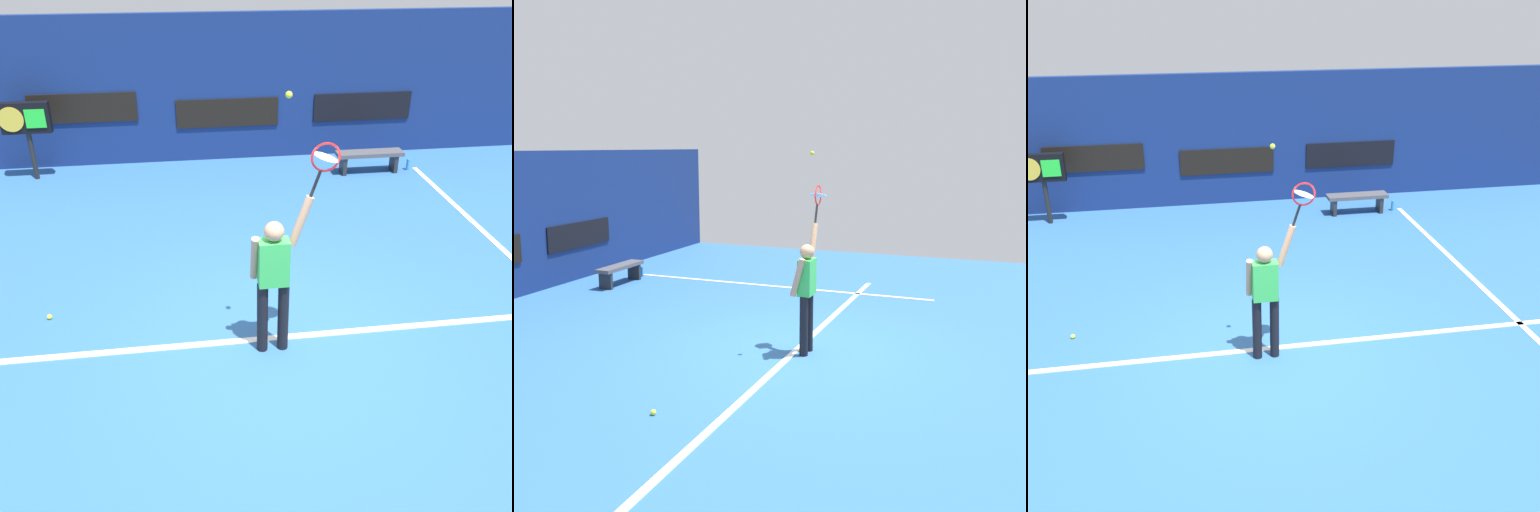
# 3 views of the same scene
# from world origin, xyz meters

# --- Properties ---
(ground_plane) EXTENTS (18.00, 18.00, 0.00)m
(ground_plane) POSITION_xyz_m (0.00, 0.00, 0.00)
(ground_plane) COLOR #2D609E
(back_wall) EXTENTS (18.00, 0.20, 3.04)m
(back_wall) POSITION_xyz_m (0.00, 6.75, 1.52)
(back_wall) COLOR navy
(back_wall) RESTS_ON ground_plane
(sponsor_banner_center) EXTENTS (2.20, 0.03, 0.60)m
(sponsor_banner_center) POSITION_xyz_m (0.00, 6.63, 1.04)
(sponsor_banner_center) COLOR black
(sponsor_banner_portside) EXTENTS (2.20, 0.03, 0.60)m
(sponsor_banner_portside) POSITION_xyz_m (-3.00, 6.63, 1.25)
(sponsor_banner_portside) COLOR black
(sponsor_banner_starboard) EXTENTS (2.20, 0.03, 0.60)m
(sponsor_banner_starboard) POSITION_xyz_m (3.00, 6.63, 1.06)
(sponsor_banner_starboard) COLOR black
(court_baseline) EXTENTS (10.00, 0.10, 0.01)m
(court_baseline) POSITION_xyz_m (0.00, 0.11, 0.01)
(court_baseline) COLOR white
(court_baseline) RESTS_ON ground_plane
(court_sideline) EXTENTS (0.10, 7.00, 0.01)m
(court_sideline) POSITION_xyz_m (3.91, 2.00, 0.01)
(court_sideline) COLOR white
(court_sideline) RESTS_ON ground_plane
(tennis_player) EXTENTS (0.67, 0.31, 1.98)m
(tennis_player) POSITION_xyz_m (-0.12, -0.07, 1.01)
(tennis_player) COLOR black
(tennis_player) RESTS_ON ground_plane
(tennis_racket) EXTENTS (0.40, 0.27, 0.63)m
(tennis_racket) POSITION_xyz_m (0.38, -0.07, 2.35)
(tennis_racket) COLOR black
(tennis_ball) EXTENTS (0.07, 0.07, 0.07)m
(tennis_ball) POSITION_xyz_m (-0.01, -0.09, 3.03)
(tennis_ball) COLOR #CCE033
(scoreboard_clock) EXTENTS (0.96, 0.20, 1.56)m
(scoreboard_clock) POSITION_xyz_m (-4.02, 6.00, 1.20)
(scoreboard_clock) COLOR black
(scoreboard_clock) RESTS_ON ground_plane
(court_bench) EXTENTS (1.40, 0.36, 0.45)m
(court_bench) POSITION_xyz_m (2.84, 5.41, 0.34)
(court_bench) COLOR #4C4C51
(court_bench) RESTS_ON ground_plane
(water_bottle) EXTENTS (0.07, 0.07, 0.24)m
(water_bottle) POSITION_xyz_m (3.71, 5.41, 0.12)
(water_bottle) COLOR #338CD8
(water_bottle) RESTS_ON ground_plane
(spare_ball) EXTENTS (0.07, 0.07, 0.07)m
(spare_ball) POSITION_xyz_m (-2.89, 0.91, 0.03)
(spare_ball) COLOR #CCE033
(spare_ball) RESTS_ON ground_plane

